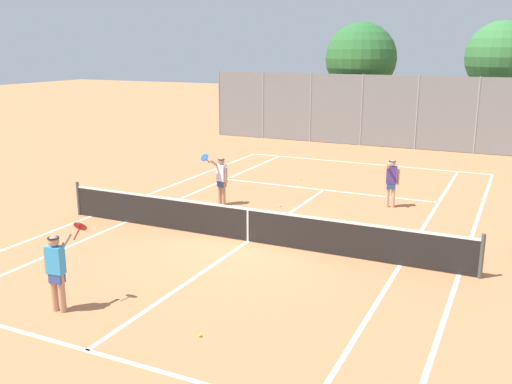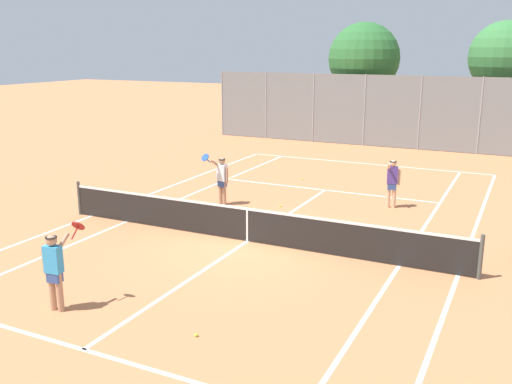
{
  "view_description": "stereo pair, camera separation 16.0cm",
  "coord_description": "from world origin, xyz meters",
  "px_view_note": "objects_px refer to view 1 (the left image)",
  "views": [
    {
      "loc": [
        6.54,
        -13.24,
        5.17
      ],
      "look_at": [
        -0.47,
        1.5,
        1.0
      ],
      "focal_mm": 40.0,
      "sensor_mm": 36.0,
      "label": 1
    },
    {
      "loc": [
        6.68,
        -13.17,
        5.17
      ],
      "look_at": [
        -0.47,
        1.5,
        1.0
      ],
      "focal_mm": 40.0,
      "sensor_mm": 36.0,
      "label": 2
    }
  ],
  "objects_px": {
    "loose_tennis_ball_0": "(300,179)",
    "loose_tennis_ball_3": "(200,335)",
    "player_far_right": "(391,180)",
    "tree_behind_right": "(503,60)",
    "loose_tennis_ball_2": "(229,178)",
    "tree_behind_left": "(360,61)",
    "player_near_side": "(57,268)",
    "loose_tennis_ball_1": "(280,206)",
    "player_far_left": "(221,178)",
    "tennis_net": "(248,224)"
  },
  "relations": [
    {
      "from": "tennis_net",
      "to": "loose_tennis_ball_2",
      "type": "xyz_separation_m",
      "value": [
        -4.05,
        6.5,
        -0.48
      ]
    },
    {
      "from": "loose_tennis_ball_2",
      "to": "loose_tennis_ball_3",
      "type": "distance_m",
      "value": 12.9
    },
    {
      "from": "loose_tennis_ball_0",
      "to": "tree_behind_right",
      "type": "relative_size",
      "value": 0.01
    },
    {
      "from": "player_near_side",
      "to": "loose_tennis_ball_2",
      "type": "height_order",
      "value": "player_near_side"
    },
    {
      "from": "player_near_side",
      "to": "tree_behind_right",
      "type": "distance_m",
      "value": 26.46
    },
    {
      "from": "player_near_side",
      "to": "loose_tennis_ball_2",
      "type": "xyz_separation_m",
      "value": [
        -2.49,
        11.91,
        -0.89
      ]
    },
    {
      "from": "loose_tennis_ball_2",
      "to": "tree_behind_left",
      "type": "bearing_deg",
      "value": 81.73
    },
    {
      "from": "player_far_right",
      "to": "loose_tennis_ball_0",
      "type": "height_order",
      "value": "player_far_right"
    },
    {
      "from": "tennis_net",
      "to": "loose_tennis_ball_2",
      "type": "height_order",
      "value": "tennis_net"
    },
    {
      "from": "player_far_right",
      "to": "tree_behind_right",
      "type": "xyz_separation_m",
      "value": [
        2.37,
        14.83,
        3.6
      ]
    },
    {
      "from": "player_near_side",
      "to": "tree_behind_right",
      "type": "height_order",
      "value": "tree_behind_right"
    },
    {
      "from": "player_near_side",
      "to": "loose_tennis_ball_2",
      "type": "bearing_deg",
      "value": 101.82
    },
    {
      "from": "loose_tennis_ball_1",
      "to": "tree_behind_left",
      "type": "bearing_deg",
      "value": 96.21
    },
    {
      "from": "tennis_net",
      "to": "loose_tennis_ball_2",
      "type": "relative_size",
      "value": 181.82
    },
    {
      "from": "loose_tennis_ball_3",
      "to": "tennis_net",
      "type": "bearing_deg",
      "value": 106.72
    },
    {
      "from": "player_near_side",
      "to": "loose_tennis_ball_3",
      "type": "xyz_separation_m",
      "value": [
        3.09,
        0.29,
        -0.89
      ]
    },
    {
      "from": "loose_tennis_ball_3",
      "to": "loose_tennis_ball_2",
      "type": "bearing_deg",
      "value": 115.67
    },
    {
      "from": "loose_tennis_ball_2",
      "to": "tree_behind_left",
      "type": "distance_m",
      "value": 13.29
    },
    {
      "from": "player_far_left",
      "to": "tree_behind_right",
      "type": "height_order",
      "value": "tree_behind_right"
    },
    {
      "from": "loose_tennis_ball_2",
      "to": "loose_tennis_ball_1",
      "type": "bearing_deg",
      "value": -40.08
    },
    {
      "from": "tree_behind_right",
      "to": "loose_tennis_ball_0",
      "type": "bearing_deg",
      "value": -117.9
    },
    {
      "from": "player_near_side",
      "to": "loose_tennis_ball_2",
      "type": "relative_size",
      "value": 26.88
    },
    {
      "from": "player_far_right",
      "to": "loose_tennis_ball_2",
      "type": "height_order",
      "value": "player_far_right"
    },
    {
      "from": "loose_tennis_ball_2",
      "to": "player_far_left",
      "type": "bearing_deg",
      "value": -65.7
    },
    {
      "from": "player_far_left",
      "to": "loose_tennis_ball_2",
      "type": "bearing_deg",
      "value": 114.3
    },
    {
      "from": "player_far_right",
      "to": "tree_behind_right",
      "type": "bearing_deg",
      "value": 80.92
    },
    {
      "from": "player_far_left",
      "to": "tree_behind_right",
      "type": "bearing_deg",
      "value": 65.91
    },
    {
      "from": "tree_behind_right",
      "to": "loose_tennis_ball_1",
      "type": "bearing_deg",
      "value": -109.16
    },
    {
      "from": "player_far_left",
      "to": "player_near_side",
      "type": "bearing_deg",
      "value": -83.82
    },
    {
      "from": "player_near_side",
      "to": "loose_tennis_ball_2",
      "type": "distance_m",
      "value": 12.2
    },
    {
      "from": "loose_tennis_ball_3",
      "to": "tree_behind_left",
      "type": "xyz_separation_m",
      "value": [
        -3.78,
        24.05,
        4.37
      ]
    },
    {
      "from": "tennis_net",
      "to": "tree_behind_right",
      "type": "xyz_separation_m",
      "value": [
        5.11,
        19.94,
        4.0
      ]
    },
    {
      "from": "tennis_net",
      "to": "player_far_right",
      "type": "relative_size",
      "value": 7.5
    },
    {
      "from": "tree_behind_left",
      "to": "tree_behind_right",
      "type": "xyz_separation_m",
      "value": [
        7.35,
        1.02,
        0.11
      ]
    },
    {
      "from": "loose_tennis_ball_2",
      "to": "loose_tennis_ball_0",
      "type": "bearing_deg",
      "value": 23.21
    },
    {
      "from": "loose_tennis_ball_1",
      "to": "loose_tennis_ball_3",
      "type": "bearing_deg",
      "value": -76.36
    },
    {
      "from": "tennis_net",
      "to": "loose_tennis_ball_0",
      "type": "xyz_separation_m",
      "value": [
        -1.4,
        7.63,
        -0.48
      ]
    },
    {
      "from": "player_near_side",
      "to": "loose_tennis_ball_1",
      "type": "relative_size",
      "value": 26.88
    },
    {
      "from": "player_far_right",
      "to": "tree_behind_right",
      "type": "relative_size",
      "value": 0.25
    },
    {
      "from": "player_far_right",
      "to": "loose_tennis_ball_0",
      "type": "relative_size",
      "value": 24.24
    },
    {
      "from": "player_near_side",
      "to": "player_far_left",
      "type": "relative_size",
      "value": 1.0
    },
    {
      "from": "loose_tennis_ball_0",
      "to": "loose_tennis_ball_3",
      "type": "distance_m",
      "value": 13.09
    },
    {
      "from": "tennis_net",
      "to": "tree_behind_left",
      "type": "bearing_deg",
      "value": 96.75
    },
    {
      "from": "tennis_net",
      "to": "loose_tennis_ball_3",
      "type": "xyz_separation_m",
      "value": [
        1.54,
        -5.13,
        -0.48
      ]
    },
    {
      "from": "loose_tennis_ball_1",
      "to": "loose_tennis_ball_2",
      "type": "distance_m",
      "value": 4.54
    },
    {
      "from": "player_far_right",
      "to": "tree_behind_left",
      "type": "relative_size",
      "value": 0.25
    },
    {
      "from": "player_far_left",
      "to": "tree_behind_right",
      "type": "relative_size",
      "value": 0.27
    },
    {
      "from": "player_far_left",
      "to": "player_far_right",
      "type": "distance_m",
      "value": 5.62
    },
    {
      "from": "tennis_net",
      "to": "loose_tennis_ball_1",
      "type": "bearing_deg",
      "value": 99.07
    },
    {
      "from": "loose_tennis_ball_3",
      "to": "loose_tennis_ball_1",
      "type": "bearing_deg",
      "value": 103.64
    }
  ]
}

